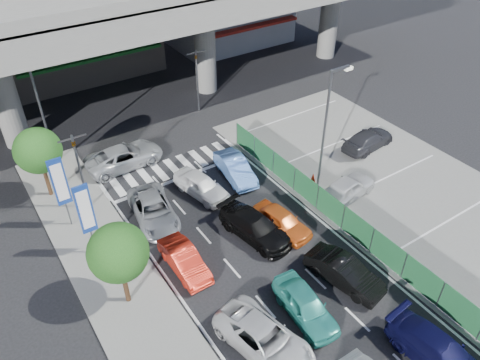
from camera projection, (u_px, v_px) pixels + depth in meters
ground at (291, 292)px, 23.45m from camera, size 120.00×120.00×0.00m
parking_lot at (407, 195)px, 29.62m from camera, size 12.00×28.00×0.06m
sidewalk_left at (129, 300)px, 22.97m from camera, size 4.00×30.00×0.12m
fence_run at (356, 228)px, 25.91m from camera, size 0.16×22.00×1.80m
expressway at (103, 4)px, 32.79m from camera, size 64.00×14.00×10.75m
traffic_light_left at (76, 154)px, 26.31m from camera, size 1.60×1.24×5.20m
traffic_light_right at (196, 66)px, 36.14m from camera, size 1.60×1.24×5.20m
street_lamp_right at (328, 120)px, 27.74m from camera, size 1.65×0.22×8.00m
street_lamp_left at (41, 100)px, 29.74m from camera, size 1.65×0.22×8.00m
signboard_near at (86, 211)px, 23.73m from camera, size 0.80×0.14×4.70m
signboard_far at (60, 184)px, 25.55m from camera, size 0.80×0.14×4.70m
tree_near at (118, 253)px, 20.97m from camera, size 2.80×2.80×4.80m
tree_far at (38, 151)px, 27.60m from camera, size 2.80×2.80×4.80m
minivan_navy_back at (439, 352)px, 20.00m from camera, size 2.37×4.92×1.38m
sedan_white_mid_left at (264, 339)px, 20.55m from camera, size 3.17×5.23×1.36m
taxi_teal_mid at (305, 305)px, 21.98m from camera, size 2.05×4.20×1.38m
hatch_black_mid_right at (344, 272)px, 23.60m from camera, size 2.32×4.40×1.38m
taxi_orange_left at (184, 260)px, 24.34m from camera, size 1.38×3.86×1.27m
sedan_black_mid at (255, 227)px, 26.30m from camera, size 2.77×5.03×1.38m
taxi_orange_right at (282, 221)px, 26.73m from camera, size 2.11×4.03×1.31m
wagon_silver_front_left at (153, 210)px, 27.47m from camera, size 2.98×5.13×1.34m
sedan_white_front_mid at (201, 185)px, 29.36m from camera, size 2.44×4.30×1.38m
kei_truck_front_right at (235, 168)px, 30.80m from camera, size 2.01×4.35×1.38m
crossing_wagon_silver at (124, 156)px, 31.85m from camera, size 5.31×2.51×1.47m
parked_sedan_white at (347, 188)px, 28.97m from camera, size 4.44×2.32×1.44m
parked_sedan_dgrey at (368, 140)px, 33.61m from camera, size 4.70×2.40×1.31m
traffic_cone at (313, 178)px, 30.37m from camera, size 0.42×0.42×0.75m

